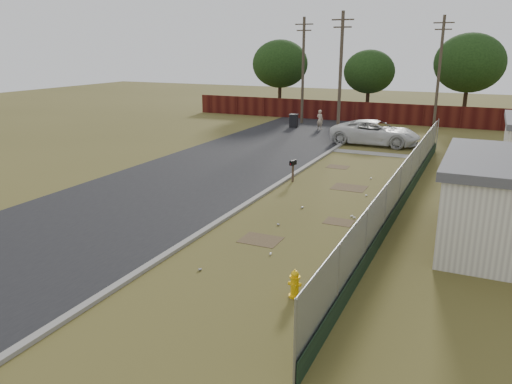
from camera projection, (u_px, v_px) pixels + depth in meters
The scene contains 12 objects.
ground at pixel (325, 204), 21.71m from camera, with size 120.00×120.00×0.00m, color brown.
street at pixel (260, 155), 31.44m from camera, with size 15.10×60.00×0.12m.
chainlink_fence at pixel (403, 189), 21.12m from camera, with size 0.10×27.06×2.02m.
privacy_fence at pixel (344, 111), 45.65m from camera, with size 30.00×0.12×1.80m, color #4B1610.
utility_poles at pixel (360, 71), 39.87m from camera, with size 12.60×8.24×9.00m.
horizon_trees at pixel (424, 72), 40.58m from camera, with size 33.32×31.94×7.78m.
fire_hydrant at pixel (295, 284), 13.56m from camera, with size 0.37×0.38×0.81m.
mailbox at pixel (293, 165), 25.05m from camera, with size 0.25×0.49×1.12m.
pickup_truck at pixel (375, 133), 34.64m from camera, with size 2.79×6.05×1.68m, color silver.
pedestrian at pixel (320, 120), 40.86m from camera, with size 0.59×0.39×1.63m, color tan.
trash_bin at pixel (294, 121), 42.08m from camera, with size 0.85×0.84×1.12m.
scattered_litter at pixel (319, 216), 20.04m from camera, with size 3.20×13.29×0.07m.
Camera 1 is at (5.98, -20.03, 6.60)m, focal length 35.00 mm.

